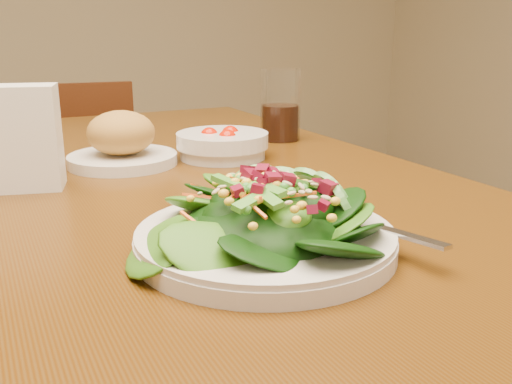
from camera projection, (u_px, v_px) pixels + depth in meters
dining_table at (137, 260)px, 0.79m from camera, size 0.90×1.40×0.75m
chair_far at (76, 203)px, 1.78m from camera, size 0.41×0.42×0.81m
salad_plate at (273, 223)px, 0.56m from camera, size 0.26×0.26×0.07m
bread_plate at (122, 143)px, 0.90m from camera, size 0.17×0.17×0.09m
tomato_bowl at (222, 144)px, 0.95m from camera, size 0.15×0.15×0.05m
drinking_glass at (280, 110)px, 1.09m from camera, size 0.08×0.08×0.14m
napkin_holder at (17, 135)px, 0.76m from camera, size 0.12×0.08×0.14m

